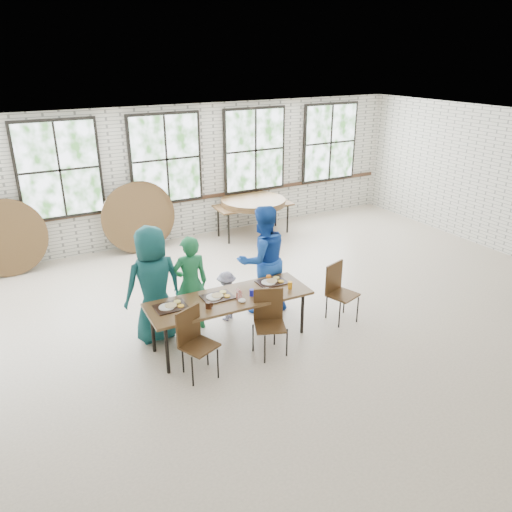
{
  "coord_description": "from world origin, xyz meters",
  "views": [
    {
      "loc": [
        -3.52,
        -5.95,
        4.03
      ],
      "look_at": [
        0.0,
        0.4,
        1.05
      ],
      "focal_mm": 35.0,
      "sensor_mm": 36.0,
      "label": 1
    }
  ],
  "objects_px": {
    "dining_table": "(230,301)",
    "chair_near_left": "(194,337)",
    "chair_near_right": "(269,316)",
    "storage_table": "(253,207)"
  },
  "relations": [
    {
      "from": "storage_table",
      "to": "chair_near_right",
      "type": "bearing_deg",
      "value": -113.2
    },
    {
      "from": "storage_table",
      "to": "dining_table",
      "type": "bearing_deg",
      "value": -119.93
    },
    {
      "from": "dining_table",
      "to": "chair_near_right",
      "type": "xyz_separation_m",
      "value": [
        0.39,
        -0.47,
        -0.13
      ]
    },
    {
      "from": "dining_table",
      "to": "chair_near_left",
      "type": "height_order",
      "value": "chair_near_left"
    },
    {
      "from": "dining_table",
      "to": "storage_table",
      "type": "bearing_deg",
      "value": 59.18
    },
    {
      "from": "dining_table",
      "to": "storage_table",
      "type": "height_order",
      "value": "same"
    },
    {
      "from": "chair_near_left",
      "to": "dining_table",
      "type": "bearing_deg",
      "value": 8.8
    },
    {
      "from": "chair_near_left",
      "to": "chair_near_right",
      "type": "height_order",
      "value": "same"
    },
    {
      "from": "chair_near_left",
      "to": "storage_table",
      "type": "bearing_deg",
      "value": 30.23
    },
    {
      "from": "chair_near_left",
      "to": "storage_table",
      "type": "xyz_separation_m",
      "value": [
        3.34,
        4.47,
        0.13
      ]
    }
  ]
}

